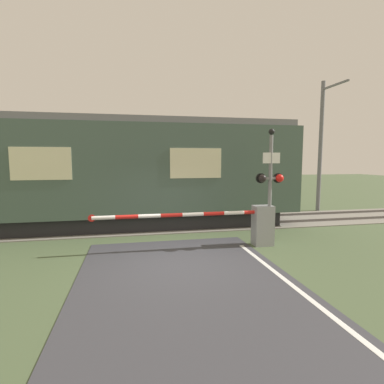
# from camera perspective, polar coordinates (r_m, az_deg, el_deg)

# --- Properties ---
(ground_plane) EXTENTS (80.00, 80.00, 0.00)m
(ground_plane) POSITION_cam_1_polar(r_m,az_deg,el_deg) (8.09, -2.83, -13.10)
(ground_plane) COLOR #475638
(track_bed) EXTENTS (36.00, 3.20, 0.13)m
(track_bed) POSITION_cam_1_polar(r_m,az_deg,el_deg) (12.38, -5.99, -6.16)
(track_bed) COLOR slate
(track_bed) RESTS_ON ground_plane
(train) EXTENTS (18.87, 2.86, 4.21)m
(train) POSITION_cam_1_polar(r_m,az_deg,el_deg) (12.39, -25.00, 3.23)
(train) COLOR black
(train) RESTS_ON ground_plane
(crossing_barrier) EXTENTS (5.50, 0.44, 1.25)m
(crossing_barrier) POSITION_cam_1_polar(r_m,az_deg,el_deg) (9.47, 11.09, -5.94)
(crossing_barrier) COLOR gray
(crossing_barrier) RESTS_ON ground_plane
(signal_post) EXTENTS (0.86, 0.26, 3.59)m
(signal_post) POSITION_cam_1_polar(r_m,az_deg,el_deg) (9.37, 14.70, 2.14)
(signal_post) COLOR gray
(signal_post) RESTS_ON ground_plane
(catenary_pole) EXTENTS (0.20, 1.90, 6.58)m
(catenary_pole) POSITION_cam_1_polar(r_m,az_deg,el_deg) (16.81, 23.38, 8.33)
(catenary_pole) COLOR slate
(catenary_pole) RESTS_ON ground_plane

